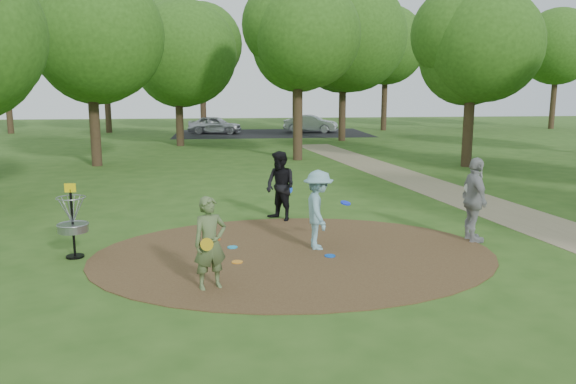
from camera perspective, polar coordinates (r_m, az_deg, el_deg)
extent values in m
plane|color=#2D5119|center=(11.78, 0.65, -6.35)|extent=(100.00, 100.00, 0.00)
cylinder|color=#47301C|center=(11.78, 0.65, -6.31)|extent=(8.40, 8.40, 0.02)
cube|color=#8C7A5B|center=(15.73, 23.92, -2.88)|extent=(7.55, 39.89, 0.01)
cube|color=black|center=(41.45, -1.68, 5.98)|extent=(14.00, 8.00, 0.01)
imported|color=#56693D|center=(9.72, -7.92, -5.18)|extent=(0.70, 0.59, 1.63)
cylinder|color=gold|center=(9.50, -8.24, -5.29)|extent=(0.22, 0.08, 0.22)
imported|color=#7DAFBB|center=(11.97, 3.09, -1.85)|extent=(0.66, 1.12, 1.71)
cylinder|color=#0D25ED|center=(12.04, 5.87, -1.12)|extent=(0.31, 0.31, 0.08)
imported|color=black|center=(14.50, -0.78, 0.59)|extent=(1.08, 1.12, 1.81)
cylinder|color=blue|center=(14.60, 0.05, 0.26)|extent=(0.23, 0.11, 0.22)
imported|color=#949497|center=(13.20, 18.41, -0.77)|extent=(0.49, 1.13, 1.91)
cylinder|color=white|center=(13.16, 17.90, 0.40)|extent=(0.22, 0.06, 0.22)
cylinder|color=#1A9CD5|center=(12.24, -5.66, -5.60)|extent=(0.22, 0.22, 0.02)
cylinder|color=blue|center=(11.62, 4.28, -6.48)|extent=(0.22, 0.22, 0.02)
cylinder|color=#D34715|center=(12.90, -7.36, -4.78)|extent=(0.22, 0.22, 0.02)
imported|color=#AFB1B7|center=(41.35, -7.43, 6.79)|extent=(4.07, 2.32, 1.31)
imported|color=#A9ADB1|center=(42.21, 2.34, 6.94)|extent=(4.17, 2.59, 1.30)
cylinder|color=orange|center=(11.24, -5.18, -7.09)|extent=(0.22, 0.22, 0.02)
cylinder|color=black|center=(12.21, -21.02, -3.18)|extent=(0.05, 0.05, 1.35)
cylinder|color=black|center=(12.38, -20.81, -6.13)|extent=(0.36, 0.36, 0.04)
cylinder|color=gray|center=(12.22, -21.00, -3.43)|extent=(0.60, 0.60, 0.16)
torus|color=gray|center=(12.21, -21.02, -3.07)|extent=(0.63, 0.63, 0.03)
torus|color=gray|center=(12.09, -21.20, -0.54)|extent=(0.58, 0.58, 0.02)
cube|color=yellow|center=(12.06, -21.26, 0.39)|extent=(0.22, 0.02, 0.18)
cylinder|color=#332316|center=(25.84, -19.05, 6.71)|extent=(0.44, 0.44, 3.80)
sphere|color=#284D14|center=(25.86, -19.53, 14.29)|extent=(5.54, 5.54, 5.54)
cylinder|color=#332316|center=(26.42, 1.00, 7.79)|extent=(0.44, 0.44, 4.18)
sphere|color=#284D14|center=(26.47, 1.02, 15.18)|extent=(4.80, 4.80, 4.80)
cylinder|color=#332316|center=(25.44, 17.84, 6.52)|extent=(0.44, 0.44, 3.61)
sphere|color=#284D14|center=(25.43, 18.25, 13.48)|extent=(4.68, 4.68, 4.68)
cylinder|color=#332316|center=(33.32, -10.97, 7.56)|extent=(0.44, 0.44, 3.42)
sphere|color=#284D14|center=(33.31, -11.18, 13.30)|extent=(5.93, 5.93, 5.93)
cylinder|color=#332316|center=(35.96, 5.54, 8.68)|extent=(0.44, 0.44, 4.37)
sphere|color=#284D14|center=(36.04, 5.66, 15.15)|extent=(6.83, 6.83, 6.83)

